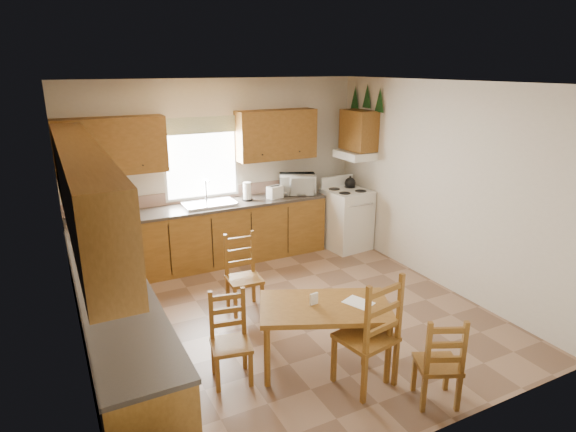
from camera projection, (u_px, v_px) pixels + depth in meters
name	position (u px, v px, depth m)	size (l,w,h in m)	color
floor	(288.00, 316.00, 5.77)	(4.50, 4.50, 0.00)	#82624B
ceiling	(288.00, 83.00, 4.96)	(4.50, 4.50, 0.00)	brown
wall_left	(69.00, 240.00, 4.39)	(4.50, 4.50, 0.00)	beige
wall_right	(440.00, 186.00, 6.34)	(4.50, 4.50, 0.00)	beige
wall_back	(221.00, 170.00, 7.28)	(4.50, 4.50, 0.00)	beige
wall_front	(431.00, 287.00, 3.45)	(4.50, 4.50, 0.00)	beige
lower_cab_back	(206.00, 237.00, 7.13)	(3.75, 0.60, 0.88)	brown
lower_cab_left	(117.00, 328.00, 4.66)	(0.60, 3.60, 0.88)	brown
counter_back	(204.00, 207.00, 6.99)	(3.75, 0.63, 0.04)	#3E3730
counter_left	(111.00, 284.00, 4.53)	(0.63, 3.60, 0.04)	#3E3730
backsplash	(198.00, 195.00, 7.21)	(3.75, 0.01, 0.18)	#8D6C5C
upper_cab_back_left	(111.00, 146.00, 6.31)	(1.41, 0.33, 0.75)	brown
upper_cab_back_right	(276.00, 135.00, 7.36)	(1.25, 0.33, 0.75)	brown
upper_cab_left	(83.00, 188.00, 4.18)	(0.33, 3.60, 0.75)	brown
upper_cab_stove	(359.00, 130.00, 7.51)	(0.33, 0.62, 0.62)	brown
range_hood	(355.00, 155.00, 7.60)	(0.44, 0.62, 0.12)	silver
window_frame	(201.00, 159.00, 7.06)	(1.13, 0.02, 1.18)	silver
window_pane	(201.00, 159.00, 7.06)	(1.05, 0.01, 1.10)	white
window_valance	(200.00, 125.00, 6.89)	(1.19, 0.01, 0.24)	#537143
sink_basin	(209.00, 204.00, 7.01)	(0.75, 0.45, 0.04)	silver
pine_decal_a	(380.00, 100.00, 7.15)	(0.22, 0.22, 0.36)	#123514
pine_decal_b	(367.00, 96.00, 7.41)	(0.22, 0.22, 0.36)	#123514
pine_decal_c	(355.00, 97.00, 7.69)	(0.22, 0.22, 0.36)	#123514
stove	(346.00, 220.00, 7.81)	(0.64, 0.66, 0.95)	silver
coffeemaker	(94.00, 207.00, 6.27)	(0.21, 0.25, 0.36)	silver
paper_towel	(247.00, 191.00, 7.23)	(0.12, 0.12, 0.28)	white
toaster	(275.00, 192.00, 7.37)	(0.23, 0.15, 0.19)	silver
microwave	(297.00, 184.00, 7.61)	(0.52, 0.37, 0.31)	silver
dining_table	(324.00, 336.00, 4.72)	(1.25, 0.71, 0.67)	brown
chair_near_left	(366.00, 330.00, 4.38)	(0.47, 0.45, 1.13)	brown
chair_near_right	(438.00, 358.00, 4.19)	(0.36, 0.34, 0.86)	brown
chair_far_left	(231.00, 339.00, 4.47)	(0.37, 0.35, 0.87)	brown
chair_far_right	(244.00, 274.00, 5.77)	(0.40, 0.38, 0.94)	brown
table_paper	(358.00, 303.00, 4.67)	(0.20, 0.27, 0.00)	white
table_card	(314.00, 299.00, 4.62)	(0.09, 0.02, 0.12)	white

